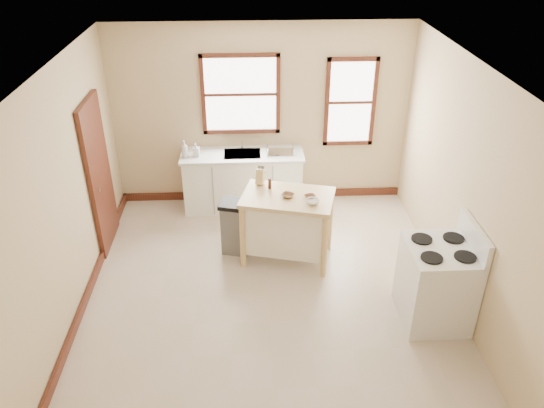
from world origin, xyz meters
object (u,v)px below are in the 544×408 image
at_px(pepper_grinder, 270,183).
at_px(trash_bin, 236,227).
at_px(knife_block, 260,177).
at_px(soap_bottle_a, 185,149).
at_px(gas_stove, 438,274).
at_px(kitchen_island, 287,227).
at_px(bowl_c, 313,202).
at_px(soap_bottle_b, 196,150).
at_px(bowl_a, 288,195).
at_px(dish_rack, 280,150).
at_px(bowl_b, 310,197).

relative_size(pepper_grinder, trash_bin, 0.19).
distance_m(knife_block, trash_bin, 0.77).
height_order(soap_bottle_a, gas_stove, gas_stove).
distance_m(kitchen_island, bowl_c, 0.62).
bearing_deg(soap_bottle_a, trash_bin, -72.83).
bearing_deg(soap_bottle_a, knife_block, -57.93).
height_order(soap_bottle_a, pepper_grinder, soap_bottle_a).
relative_size(soap_bottle_b, pepper_grinder, 1.36).
bearing_deg(soap_bottle_b, bowl_a, -42.32).
bearing_deg(gas_stove, pepper_grinder, 140.49).
bearing_deg(bowl_c, soap_bottle_b, 134.99).
xyz_separation_m(dish_rack, trash_bin, (-0.67, -1.22, -0.58)).
height_order(knife_block, gas_stove, gas_stove).
distance_m(bowl_a, bowl_c, 0.35).
relative_size(kitchen_island, knife_block, 5.83).
xyz_separation_m(kitchen_island, bowl_b, (0.28, -0.07, 0.49)).
bearing_deg(kitchen_island, bowl_a, -85.13).
height_order(dish_rack, knife_block, knife_block).
bearing_deg(dish_rack, soap_bottle_a, 171.14).
bearing_deg(soap_bottle_a, pepper_grinder, -58.63).
xyz_separation_m(soap_bottle_b, bowl_c, (1.57, -1.57, -0.04)).
bearing_deg(kitchen_island, knife_block, 148.94).
bearing_deg(knife_block, soap_bottle_a, 159.10).
height_order(pepper_grinder, bowl_a, pepper_grinder).
relative_size(soap_bottle_b, bowl_c, 1.20).
height_order(knife_block, pepper_grinder, knife_block).
bearing_deg(dish_rack, gas_stove, -71.36).
bearing_deg(pepper_grinder, bowl_c, -39.53).
bearing_deg(trash_bin, dish_rack, 75.43).
distance_m(soap_bottle_a, soap_bottle_b, 0.17).
bearing_deg(pepper_grinder, soap_bottle_a, 137.74).
bearing_deg(bowl_b, bowl_c, -83.80).
relative_size(soap_bottle_a, pepper_grinder, 1.74).
distance_m(soap_bottle_a, kitchen_island, 2.03).
xyz_separation_m(knife_block, bowl_a, (0.34, -0.37, -0.08)).
height_order(soap_bottle_b, kitchen_island, soap_bottle_b).
xyz_separation_m(dish_rack, kitchen_island, (0.01, -1.40, -0.49)).
relative_size(knife_block, bowl_a, 1.27).
bearing_deg(bowl_a, soap_bottle_a, 136.89).
distance_m(bowl_b, trash_bin, 1.16).
relative_size(kitchen_island, trash_bin, 1.50).
distance_m(dish_rack, kitchen_island, 1.49).
height_order(soap_bottle_b, gas_stove, gas_stove).
height_order(soap_bottle_b, bowl_a, soap_bottle_b).
distance_m(soap_bottle_b, bowl_a, 1.87).
xyz_separation_m(kitchen_island, gas_stove, (1.59, -1.28, 0.14)).
height_order(bowl_a, bowl_b, bowl_a).
bearing_deg(pepper_grinder, soap_bottle_b, 132.62).
bearing_deg(kitchen_island, dish_rack, 104.83).
bearing_deg(bowl_c, dish_rack, 100.72).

